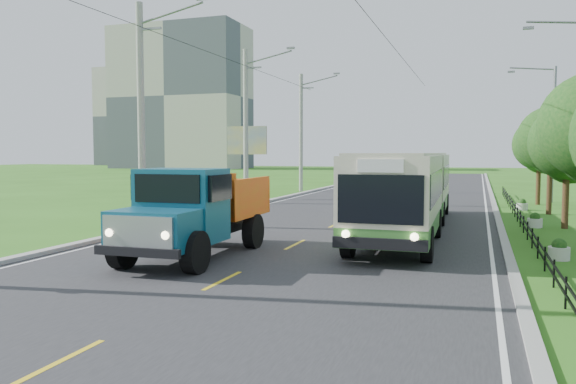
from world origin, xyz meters
The scene contains 23 objects.
ground centered at (0.00, 0.00, 0.00)m, with size 240.00×240.00×0.00m, color #2E6317.
road centered at (0.00, 20.00, 0.01)m, with size 14.00×120.00×0.02m, color #28282B.
curb_left centered at (-7.20, 20.00, 0.07)m, with size 0.40×120.00×0.15m, color #9E9E99.
curb_right centered at (7.15, 20.00, 0.05)m, with size 0.30×120.00×0.10m, color #9E9E99.
edge_line_left centered at (-6.65, 20.00, 0.02)m, with size 0.12×120.00×0.00m, color silver.
edge_line_right centered at (6.65, 20.00, 0.02)m, with size 0.12×120.00×0.00m, color silver.
centre_dash centered at (0.00, 0.00, 0.02)m, with size 0.12×2.20×0.00m, color yellow.
railing_right centered at (8.00, 14.00, 0.30)m, with size 0.04×40.00×0.60m, color black.
pole_near centered at (-8.26, 9.00, 5.09)m, with size 3.51×0.32×10.00m.
pole_mid centered at (-8.26, 21.00, 5.09)m, with size 3.51×0.32×10.00m.
pole_far centered at (-8.26, 33.00, 5.09)m, with size 3.51×0.32×10.00m.
tree_fourth centered at (9.86, 14.14, 3.59)m, with size 3.24×3.31×5.40m.
tree_fifth centered at (9.86, 20.14, 3.85)m, with size 3.48×3.52×5.80m.
tree_back centered at (9.86, 26.14, 3.65)m, with size 3.30×3.36×5.50m.
streetlight_far centered at (10.64, 28.00, 4.90)m, with size 3.02×0.20×9.07m.
planter_near centered at (8.60, 6.00, 0.29)m, with size 0.64×0.64×0.67m.
planter_mid centered at (8.60, 14.00, 0.29)m, with size 0.64×0.64×0.67m.
planter_far centered at (8.60, 22.00, 0.29)m, with size 0.64×0.64×0.67m.
billboard_left centered at (-9.50, 24.00, 3.87)m, with size 3.00×0.20×5.20m.
apartment_near centered at (-55.00, 95.00, 15.00)m, with size 28.00×14.00×30.00m, color #B7B2A3.
apartment_far centered at (-80.00, 120.00, 13.00)m, with size 24.00×14.00×26.00m, color #B7B2A3.
bus centered at (3.44, 11.01, 1.93)m, with size 3.04×16.71×3.22m.
dump_truck centered at (-2.27, 2.84, 1.60)m, with size 2.79×6.81×2.84m.
Camera 1 is at (6.20, -12.96, 3.31)m, focal length 35.00 mm.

